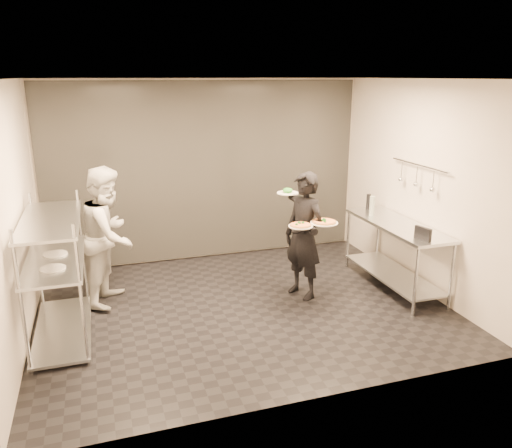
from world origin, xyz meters
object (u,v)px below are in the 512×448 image
object	(u,v)px
pizza_plate_far	(324,222)
bottle_green	(372,206)
bottle_clear	(372,202)
pos_monitor	(423,234)
pass_rack	(56,271)
chef	(109,236)
pizza_plate_near	(301,225)
bottle_dark	(368,201)
salad_plate	(288,192)
prep_counter	(396,244)
waiter	(304,236)

from	to	relation	value
pizza_plate_far	bottle_green	xyz separation A→B (m)	(1.02, 0.58, -0.02)
bottle_clear	pos_monitor	bearing A→B (deg)	-97.39
pass_rack	chef	distance (m)	0.96
pizza_plate_near	bottle_dark	xyz separation A→B (m)	(1.49, 0.93, -0.03)
salad_plate	bottle_green	world-z (taller)	salad_plate
chef	pizza_plate_far	world-z (taller)	chef
pizza_plate_near	salad_plate	bearing A→B (deg)	84.68
bottle_green	bottle_clear	xyz separation A→B (m)	(0.21, 0.35, -0.04)
salad_plate	pos_monitor	world-z (taller)	salad_plate
prep_counter	pizza_plate_near	world-z (taller)	pizza_plate_near
waiter	bottle_dark	size ratio (longest dim) A/B	7.49
pizza_plate_near	bottle_green	world-z (taller)	bottle_green
chef	pos_monitor	distance (m)	3.90
waiter	salad_plate	distance (m)	0.64
bottle_green	bottle_dark	world-z (taller)	bottle_green
prep_counter	pizza_plate_far	distance (m)	1.25
pizza_plate_far	bottle_green	size ratio (longest dim) A/B	1.24
waiter	chef	xyz separation A→B (m)	(-2.42, 0.62, 0.05)
bottle_dark	salad_plate	bearing A→B (deg)	-166.79
pizza_plate_far	bottle_clear	bearing A→B (deg)	37.02
pizza_plate_near	bottle_dark	distance (m)	1.75
salad_plate	pos_monitor	size ratio (longest dim) A/B	1.27
pizza_plate_near	bottle_dark	bearing A→B (deg)	32.11
pizza_plate_near	bottle_clear	xyz separation A→B (m)	(1.55, 0.93, -0.05)
pass_rack	bottle_dark	bearing A→B (deg)	10.47
chef	bottle_green	world-z (taller)	chef
pizza_plate_near	pizza_plate_far	distance (m)	0.32
waiter	prep_counter	bearing A→B (deg)	61.86
pass_rack	salad_plate	distance (m)	3.01
pizza_plate_near	bottle_clear	size ratio (longest dim) A/B	1.54
prep_counter	waiter	size ratio (longest dim) A/B	1.08
pizza_plate_near	pos_monitor	size ratio (longest dim) A/B	1.33
pass_rack	bottle_clear	bearing A→B (deg)	10.32
chef	pizza_plate_near	bearing A→B (deg)	-89.59
salad_plate	bottle_dark	distance (m)	1.51
pos_monitor	waiter	bearing A→B (deg)	130.83
pos_monitor	bottle_green	distance (m)	1.17
pass_rack	prep_counter	distance (m)	4.33
salad_plate	pass_rack	bearing A→B (deg)	-170.90
pass_rack	bottle_clear	world-z (taller)	pass_rack
prep_counter	pos_monitor	size ratio (longest dim) A/B	7.92
bottle_dark	prep_counter	bearing A→B (deg)	-91.04
pizza_plate_near	pos_monitor	distance (m)	1.48
pass_rack	bottle_clear	size ratio (longest dim) A/B	8.15
bottle_clear	chef	bearing A→B (deg)	-179.08
bottle_green	prep_counter	bearing A→B (deg)	-73.87
waiter	bottle_clear	xyz separation A→B (m)	(1.39, 0.69, 0.18)
pass_rack	chef	xyz separation A→B (m)	(0.60, 0.74, 0.12)
prep_counter	bottle_green	bearing A→B (deg)	106.13
chef	salad_plate	size ratio (longest dim) A/B	6.15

